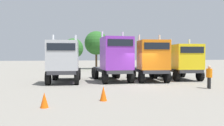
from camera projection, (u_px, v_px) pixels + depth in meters
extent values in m
plane|color=gray|center=(142.00, 85.00, 17.24)|extent=(200.00, 200.00, 0.00)
cube|color=#333338|center=(65.00, 70.00, 19.22)|extent=(3.02, 6.13, 0.30)
cube|color=#B7BABF|center=(63.00, 56.00, 17.38)|extent=(2.70, 2.57, 2.35)
cube|color=black|center=(61.00, 47.00, 16.22)|extent=(2.08, 0.34, 0.55)
cylinder|color=silver|center=(76.00, 52.00, 18.75)|extent=(0.20, 0.20, 2.95)
cylinder|color=silver|center=(53.00, 52.00, 18.53)|extent=(0.20, 0.20, 2.95)
cylinder|color=#333338|center=(67.00, 67.00, 20.50)|extent=(1.25, 1.25, 0.12)
cylinder|color=black|center=(77.00, 78.00, 17.14)|extent=(0.50, 1.13, 1.09)
cylinder|color=black|center=(48.00, 78.00, 16.88)|extent=(0.50, 1.13, 1.09)
cylinder|color=black|center=(78.00, 74.00, 20.69)|extent=(0.50, 1.13, 1.09)
cylinder|color=black|center=(55.00, 74.00, 20.43)|extent=(0.50, 1.13, 1.09)
cylinder|color=black|center=(79.00, 73.00, 21.78)|extent=(0.50, 1.13, 1.09)
cylinder|color=black|center=(56.00, 73.00, 21.53)|extent=(0.50, 1.13, 1.09)
cube|color=#333338|center=(111.00, 70.00, 20.29)|extent=(2.22, 6.37, 0.30)
cube|color=purple|center=(116.00, 53.00, 18.29)|extent=(2.41, 2.34, 2.72)
cube|color=black|center=(121.00, 43.00, 17.12)|extent=(2.10, 0.05, 0.55)
cylinder|color=silver|center=(123.00, 50.00, 19.79)|extent=(0.18, 0.18, 3.32)
cylinder|color=silver|center=(102.00, 50.00, 19.31)|extent=(0.18, 0.18, 3.32)
cylinder|color=#333338|center=(107.00, 67.00, 21.63)|extent=(1.10, 1.10, 0.12)
cylinder|color=black|center=(131.00, 77.00, 18.18)|extent=(0.35, 1.09, 1.08)
cylinder|color=black|center=(105.00, 77.00, 17.62)|extent=(0.35, 1.09, 1.08)
cylinder|color=black|center=(117.00, 73.00, 22.11)|extent=(0.35, 1.09, 1.08)
cylinder|color=black|center=(96.00, 73.00, 21.55)|extent=(0.35, 1.09, 1.08)
cylinder|color=black|center=(114.00, 72.00, 23.17)|extent=(0.35, 1.09, 1.08)
cylinder|color=black|center=(94.00, 73.00, 22.61)|extent=(0.35, 1.09, 1.08)
cube|color=#333338|center=(147.00, 70.00, 20.44)|extent=(3.16, 6.18, 0.30)
cube|color=orange|center=(153.00, 55.00, 18.56)|extent=(2.74, 2.59, 2.48)
cube|color=black|center=(157.00, 46.00, 17.42)|extent=(2.08, 0.39, 0.55)
cylinder|color=silver|center=(159.00, 52.00, 19.89)|extent=(0.21, 0.21, 3.08)
cylinder|color=silver|center=(139.00, 52.00, 19.72)|extent=(0.21, 0.21, 3.08)
cylinder|color=#333338|center=(144.00, 67.00, 21.72)|extent=(1.27, 1.27, 0.12)
cylinder|color=black|center=(167.00, 77.00, 18.32)|extent=(0.53, 1.12, 1.07)
cylinder|color=black|center=(141.00, 77.00, 18.11)|extent=(0.53, 1.12, 1.07)
cylinder|color=black|center=(155.00, 73.00, 21.89)|extent=(0.53, 1.12, 1.07)
cylinder|color=black|center=(133.00, 73.00, 21.69)|extent=(0.53, 1.12, 1.07)
cylinder|color=black|center=(152.00, 72.00, 22.99)|extent=(0.53, 1.12, 1.07)
cylinder|color=black|center=(131.00, 73.00, 22.79)|extent=(0.53, 1.12, 1.07)
cube|color=#333338|center=(178.00, 69.00, 21.86)|extent=(3.20, 6.45, 0.30)
cube|color=yellow|center=(186.00, 57.00, 19.99)|extent=(2.78, 2.85, 2.26)
cube|color=black|center=(192.00, 50.00, 18.71)|extent=(2.08, 0.39, 0.55)
cylinder|color=silver|center=(189.00, 54.00, 21.45)|extent=(0.21, 0.21, 2.86)
cylinder|color=silver|center=(171.00, 54.00, 21.28)|extent=(0.21, 0.21, 2.86)
cylinder|color=#333338|center=(173.00, 67.00, 23.21)|extent=(1.27, 1.27, 0.12)
cylinder|color=black|center=(200.00, 75.00, 19.60)|extent=(0.52, 1.07, 1.02)
cylinder|color=black|center=(177.00, 76.00, 19.40)|extent=(0.52, 1.07, 1.02)
cylinder|color=black|center=(182.00, 72.00, 23.45)|extent=(0.52, 1.07, 1.02)
cylinder|color=black|center=(162.00, 72.00, 23.25)|extent=(0.52, 1.07, 1.02)
cylinder|color=black|center=(178.00, 72.00, 24.55)|extent=(0.52, 1.07, 1.02)
cylinder|color=black|center=(159.00, 72.00, 24.34)|extent=(0.52, 1.07, 1.02)
cylinder|color=black|center=(210.00, 83.00, 14.96)|extent=(0.21, 0.21, 0.78)
cylinder|color=black|center=(208.00, 83.00, 15.24)|extent=(0.21, 0.21, 0.78)
cylinder|color=orange|center=(209.00, 73.00, 15.08)|extent=(0.52, 0.52, 0.62)
sphere|color=tan|center=(209.00, 67.00, 15.06)|extent=(0.21, 0.21, 0.21)
cone|color=#F2590C|center=(44.00, 100.00, 9.46)|extent=(0.36, 0.36, 0.67)
cone|color=#F2590C|center=(103.00, 93.00, 10.93)|extent=(0.36, 0.36, 0.75)
cylinder|color=#4C3823|center=(73.00, 63.00, 34.82)|extent=(0.36, 0.36, 2.22)
sphere|color=#286023|center=(73.00, 48.00, 34.75)|extent=(3.23, 3.23, 3.23)
cylinder|color=#4C3823|center=(96.00, 61.00, 38.51)|extent=(0.36, 0.36, 2.94)
sphere|color=#286023|center=(96.00, 43.00, 38.42)|extent=(4.18, 4.18, 4.18)
cylinder|color=#4C3823|center=(124.00, 61.00, 37.60)|extent=(0.36, 0.36, 2.84)
sphere|color=#286023|center=(124.00, 45.00, 37.52)|extent=(3.22, 3.22, 3.22)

